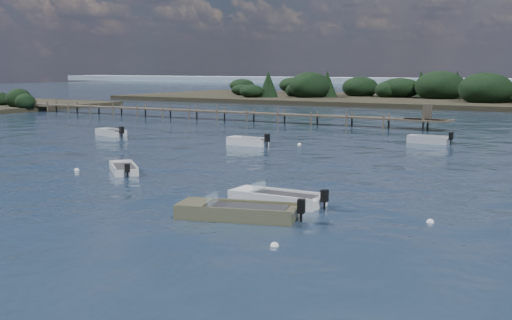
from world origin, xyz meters
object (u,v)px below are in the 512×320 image
Objects in this scene: tender_far_white at (247,143)px; dinghy_mid_white_a at (237,214)px; dinghy_mid_white_b at (277,200)px; tender_far_grey at (111,134)px; dinghy_mid_grey at (124,170)px; tender_far_grey_b at (428,141)px; jetty at (221,112)px.

dinghy_mid_white_a is at bearing -59.90° from tender_far_white.
dinghy_mid_white_a reaches higher than dinghy_mid_white_b.
tender_far_grey is 1.09× the size of dinghy_mid_grey.
dinghy_mid_white_a is 1.46× the size of tender_far_white.
tender_far_white is 1.02× the size of tender_far_grey_b.
tender_far_white is 0.06× the size of jetty.
dinghy_mid_white_a reaches higher than dinghy_mid_grey.
dinghy_mid_white_a is 1.39× the size of tender_far_grey.
dinghy_mid_white_b is at bearing -88.83° from tender_far_grey_b.
dinghy_mid_white_a is at bearing -28.57° from dinghy_mid_grey.
dinghy_mid_grey is 0.06× the size of jetty.
tender_far_grey_b is 1.01× the size of dinghy_mid_grey.
tender_far_grey_b is (27.79, 9.26, 0.00)m from tender_far_grey.
tender_far_grey is at bearing -161.58° from tender_far_grey_b.
tender_far_white reaches higher than dinghy_mid_grey.
jetty is at bearing 114.89° from dinghy_mid_grey.
tender_far_grey_b is at bearing 35.62° from tender_far_white.
jetty is at bearing 126.55° from dinghy_mid_white_b.
dinghy_mid_white_b is 0.08× the size of jetty.
tender_far_white is at bearing 124.53° from dinghy_mid_white_b.
tender_far_white is 1.04× the size of dinghy_mid_grey.
dinghy_mid_grey is at bearing -45.03° from tender_far_grey.
dinghy_mid_white_a is 1.51× the size of dinghy_mid_grey.
dinghy_mid_grey is (-12.71, 3.41, -0.02)m from dinghy_mid_white_b.
dinghy_mid_grey is (0.55, -15.86, -0.05)m from tender_far_white.
tender_far_grey_b is at bearing 18.42° from tender_far_grey.
dinghy_mid_white_b is at bearing -53.45° from jetty.
tender_far_white is at bearing 120.10° from dinghy_mid_white_a.
tender_far_grey is 29.29m from tender_far_grey_b.
jetty is (-16.47, 20.84, 0.80)m from tender_far_white.
tender_far_grey is (-28.37, 19.09, 0.02)m from dinghy_mid_white_b.
tender_far_grey_b is (-0.50, 31.81, 0.02)m from dinghy_mid_white_a.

